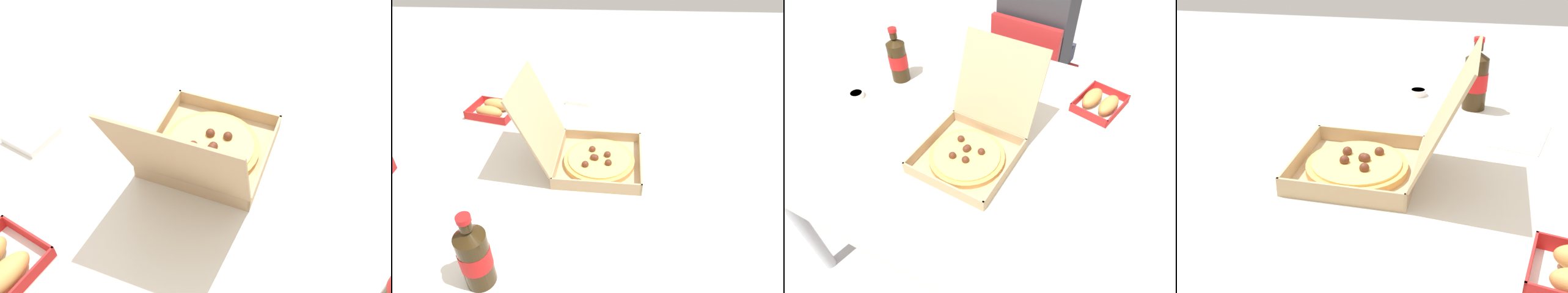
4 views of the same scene
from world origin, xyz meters
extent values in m
cube|color=silver|center=(0.00, 0.00, 0.73)|extent=(1.25, 1.09, 0.03)
cylinder|color=#B7B7BC|center=(-0.56, -0.48, 0.36)|extent=(0.05, 0.05, 0.71)
cylinder|color=#B7B7BC|center=(-0.56, 0.48, 0.36)|extent=(0.05, 0.05, 0.71)
cube|color=tan|center=(0.03, -0.15, 0.74)|extent=(0.30, 0.30, 0.01)
cube|color=tan|center=(0.03, -0.29, 0.77)|extent=(0.29, 0.02, 0.04)
cube|color=tan|center=(-0.11, -0.14, 0.77)|extent=(0.02, 0.29, 0.04)
cube|color=tan|center=(0.18, -0.16, 0.77)|extent=(0.02, 0.29, 0.04)
cube|color=tan|center=(0.04, -0.01, 0.77)|extent=(0.29, 0.02, 0.04)
cube|color=tan|center=(0.04, 0.05, 0.92)|extent=(0.29, 0.13, 0.27)
cylinder|color=tan|center=(0.03, -0.15, 0.76)|extent=(0.24, 0.24, 0.02)
cylinder|color=#EAC666|center=(0.03, -0.15, 0.77)|extent=(0.22, 0.22, 0.01)
sphere|color=#562819|center=(0.03, -0.13, 0.78)|extent=(0.02, 0.02, 0.02)
sphere|color=#562819|center=(0.07, -0.12, 0.78)|extent=(0.02, 0.02, 0.02)
sphere|color=#562819|center=(-0.01, -0.10, 0.78)|extent=(0.02, 0.02, 0.02)
sphere|color=#562819|center=(0.00, -0.18, 0.78)|extent=(0.02, 0.02, 0.02)
sphere|color=#562819|center=(0.05, -0.18, 0.78)|extent=(0.02, 0.02, 0.02)
sphere|color=#562819|center=(0.02, -0.14, 0.78)|extent=(0.02, 0.02, 0.02)
cube|color=red|center=(0.33, 0.22, 0.76)|extent=(0.15, 0.04, 0.03)
cylinder|color=#33230F|center=(-0.43, 0.12, 0.82)|extent=(0.07, 0.07, 0.16)
cone|color=#33230F|center=(-0.43, 0.12, 0.91)|extent=(0.07, 0.07, 0.02)
cylinder|color=#33230F|center=(-0.43, 0.12, 0.94)|extent=(0.03, 0.03, 0.02)
cylinder|color=red|center=(-0.43, 0.12, 0.96)|extent=(0.03, 0.03, 0.01)
cylinder|color=red|center=(-0.43, 0.12, 0.83)|extent=(0.07, 0.07, 0.06)
cube|color=white|center=(-0.25, 0.24, 0.74)|extent=(0.24, 0.20, 0.00)
cylinder|color=white|center=(-0.51, -0.06, 0.75)|extent=(0.06, 0.06, 0.02)
cylinder|color=#DBBC66|center=(-0.51, -0.06, 0.76)|extent=(0.05, 0.05, 0.01)
camera|label=1|loc=(-0.17, 0.59, 1.61)|focal=41.83mm
camera|label=2|loc=(-0.89, -0.16, 1.49)|focal=31.34mm
camera|label=3|loc=(0.41, -0.77, 1.57)|focal=31.05mm
camera|label=4|loc=(1.03, 0.08, 1.33)|focal=45.16mm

